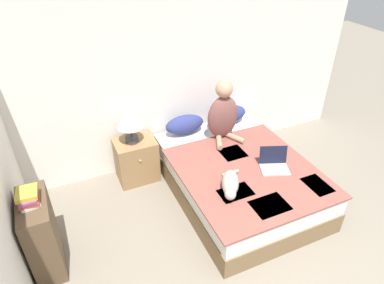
{
  "coord_description": "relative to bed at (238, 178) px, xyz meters",
  "views": [
    {
      "loc": [
        -1.54,
        -0.58,
        2.93
      ],
      "look_at": [
        -0.26,
        2.27,
        0.85
      ],
      "focal_mm": 32.0,
      "sensor_mm": 36.0,
      "label": 1
    }
  ],
  "objects": [
    {
      "name": "wall_back",
      "position": [
        -0.3,
        1.09,
        1.03
      ],
      "size": [
        5.19,
        0.05,
        2.55
      ],
      "color": "white",
      "rests_on": "ground_plane"
    },
    {
      "name": "pillow_far",
      "position": [
        0.33,
        0.87,
        0.38
      ],
      "size": [
        0.53,
        0.25,
        0.24
      ],
      "color": "navy",
      "rests_on": "bed"
    },
    {
      "name": "book_stack_top",
      "position": [
        -2.23,
        -0.12,
        0.64
      ],
      "size": [
        0.19,
        0.23,
        0.13
      ],
      "color": "beige",
      "rests_on": "bookshelf"
    },
    {
      "name": "person_sitting",
      "position": [
        0.07,
        0.58,
        0.59
      ],
      "size": [
        0.41,
        0.41,
        0.78
      ],
      "color": "brown",
      "rests_on": "bed"
    },
    {
      "name": "cat_tabby",
      "position": [
        -0.35,
        -0.4,
        0.35
      ],
      "size": [
        0.4,
        0.47,
        0.19
      ],
      "rotation": [
        0.0,
        0.0,
        -2.09
      ],
      "color": "#A8A399",
      "rests_on": "bed"
    },
    {
      "name": "laptop_open",
      "position": [
        0.3,
        -0.26,
        0.3
      ],
      "size": [
        0.39,
        0.36,
        0.23
      ],
      "rotation": [
        0.0,
        0.0,
        -0.38
      ],
      "color": "#B7B7BC",
      "rests_on": "bed"
    },
    {
      "name": "pillow_near",
      "position": [
        -0.33,
        0.87,
        0.38
      ],
      "size": [
        0.53,
        0.25,
        0.24
      ],
      "color": "navy",
      "rests_on": "bed"
    },
    {
      "name": "nightstand",
      "position": [
        -1.04,
        0.82,
        0.04
      ],
      "size": [
        0.51,
        0.42,
        0.58
      ],
      "color": "#937047",
      "rests_on": "ground_plane"
    },
    {
      "name": "table_lamp",
      "position": [
        -1.06,
        0.82,
        0.65
      ],
      "size": [
        0.32,
        0.32,
        0.46
      ],
      "color": "#38383D",
      "rests_on": "nightstand"
    },
    {
      "name": "bookshelf",
      "position": [
        -2.23,
        -0.12,
        0.16
      ],
      "size": [
        0.26,
        0.59,
        0.82
      ],
      "color": "brown",
      "rests_on": "ground_plane"
    },
    {
      "name": "bed",
      "position": [
        0.0,
        0.0,
        0.0
      ],
      "size": [
        1.51,
        2.04,
        0.5
      ],
      "color": "brown",
      "rests_on": "ground_plane"
    }
  ]
}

